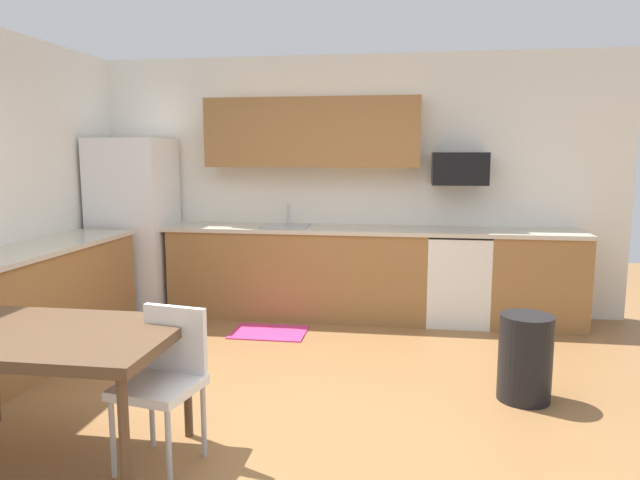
# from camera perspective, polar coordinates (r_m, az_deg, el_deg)

# --- Properties ---
(ground_plane) EXTENTS (12.00, 12.00, 0.00)m
(ground_plane) POSITION_cam_1_polar(r_m,az_deg,el_deg) (4.01, -2.23, -16.43)
(ground_plane) COLOR olive
(wall_back) EXTENTS (5.80, 0.10, 2.70)m
(wall_back) POSITION_cam_1_polar(r_m,az_deg,el_deg) (6.27, 2.27, 5.35)
(wall_back) COLOR white
(wall_back) RESTS_ON ground
(cabinet_run_back) EXTENTS (2.64, 0.60, 0.90)m
(cabinet_run_back) POSITION_cam_1_polar(r_m,az_deg,el_deg) (6.10, -2.16, -3.26)
(cabinet_run_back) COLOR olive
(cabinet_run_back) RESTS_ON ground
(cabinet_run_back_right) EXTENTS (0.91, 0.60, 0.90)m
(cabinet_run_back_right) POSITION_cam_1_polar(r_m,az_deg,el_deg) (6.13, 20.27, -3.73)
(cabinet_run_back_right) COLOR olive
(cabinet_run_back_right) RESTS_ON ground
(cabinet_run_left) EXTENTS (0.60, 2.00, 0.90)m
(cabinet_run_left) POSITION_cam_1_polar(r_m,az_deg,el_deg) (5.44, -25.19, -5.52)
(cabinet_run_left) COLOR olive
(cabinet_run_left) RESTS_ON ground
(countertop_back) EXTENTS (4.80, 0.64, 0.04)m
(countertop_back) POSITION_cam_1_polar(r_m,az_deg,el_deg) (5.96, 1.87, 1.04)
(countertop_back) COLOR beige
(countertop_back) RESTS_ON cabinet_run_back
(countertop_left) EXTENTS (0.64, 2.00, 0.04)m
(countertop_left) POSITION_cam_1_polar(r_m,az_deg,el_deg) (5.35, -25.50, -0.62)
(countertop_left) COLOR beige
(countertop_left) RESTS_ON cabinet_run_left
(upper_cabinets_back) EXTENTS (2.20, 0.34, 0.70)m
(upper_cabinets_back) POSITION_cam_1_polar(r_m,az_deg,el_deg) (6.09, -0.79, 10.44)
(upper_cabinets_back) COLOR olive
(refrigerator) EXTENTS (0.76, 0.70, 1.84)m
(refrigerator) POSITION_cam_1_polar(r_m,az_deg,el_deg) (6.51, -17.65, 1.29)
(refrigerator) COLOR white
(refrigerator) RESTS_ON ground
(oven_range) EXTENTS (0.60, 0.60, 0.91)m
(oven_range) POSITION_cam_1_polar(r_m,az_deg,el_deg) (6.02, 13.22, -3.60)
(oven_range) COLOR white
(oven_range) RESTS_ON ground
(microwave) EXTENTS (0.54, 0.36, 0.32)m
(microwave) POSITION_cam_1_polar(r_m,az_deg,el_deg) (5.99, 13.49, 6.80)
(microwave) COLOR black
(sink_basin) EXTENTS (0.48, 0.40, 0.14)m
(sink_basin) POSITION_cam_1_polar(r_m,az_deg,el_deg) (6.06, -3.44, 0.77)
(sink_basin) COLOR #A5A8AD
(sink_basin) RESTS_ON countertop_back
(sink_faucet) EXTENTS (0.02, 0.02, 0.24)m
(sink_faucet) POSITION_cam_1_polar(r_m,az_deg,el_deg) (6.21, -3.10, 2.45)
(sink_faucet) COLOR #B2B5BA
(sink_faucet) RESTS_ON countertop_back
(dining_table) EXTENTS (1.40, 0.90, 0.74)m
(dining_table) POSITION_cam_1_polar(r_m,az_deg,el_deg) (3.51, -25.31, -9.02)
(dining_table) COLOR brown
(dining_table) RESTS_ON ground
(chair_near_table) EXTENTS (0.47, 0.47, 0.85)m
(chair_near_table) POSITION_cam_1_polar(r_m,az_deg,el_deg) (3.36, -14.90, -12.43)
(chair_near_table) COLOR white
(chair_near_table) RESTS_ON ground
(trash_bin) EXTENTS (0.36, 0.36, 0.60)m
(trash_bin) POSITION_cam_1_polar(r_m,az_deg,el_deg) (4.31, 19.41, -10.79)
(trash_bin) COLOR black
(trash_bin) RESTS_ON ground
(floor_mat) EXTENTS (0.70, 0.50, 0.01)m
(floor_mat) POSITION_cam_1_polar(r_m,az_deg,el_deg) (5.63, -5.00, -8.96)
(floor_mat) COLOR #CC3372
(floor_mat) RESTS_ON ground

